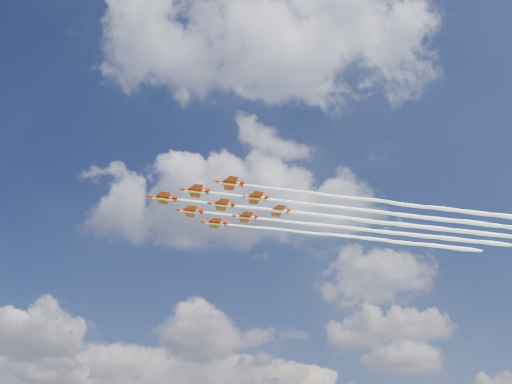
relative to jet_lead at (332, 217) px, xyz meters
The scene contains 9 objects.
jet_lead is the anchor object (origin of this frame).
jet_row2_port 11.54m from the jet_lead, 16.90° to the right, with size 111.65×43.23×2.41m.
jet_row2_starb 11.54m from the jet_lead, 56.56° to the left, with size 111.65×43.23×2.41m.
jet_row3_port 23.08m from the jet_lead, 16.90° to the right, with size 111.65×43.23×2.41m.
jet_row3_centre 18.50m from the jet_lead, 19.83° to the left, with size 111.65×43.23×2.41m.
jet_row3_starb 23.08m from the jet_lead, 56.56° to the left, with size 111.65×43.23×2.41m.
jet_row4_port 28.59m from the jet_lead, ahead, with size 111.65×43.23×2.41m.
jet_row4_starb 28.59m from the jet_lead, 33.80° to the left, with size 111.65×43.23×2.41m.
jet_tail 37.00m from the jet_lead, 19.83° to the left, with size 111.65×43.23×2.41m.
Camera 1 is at (19.38, -142.15, 4.00)m, focal length 35.00 mm.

